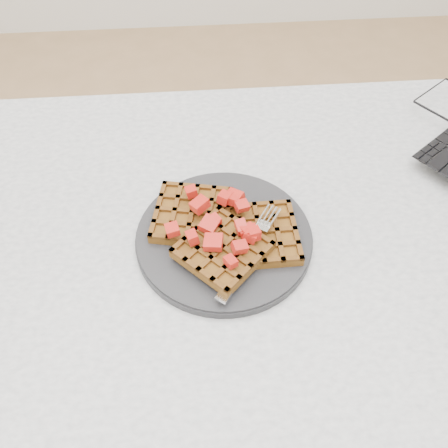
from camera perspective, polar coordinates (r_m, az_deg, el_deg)
name	(u,v)px	position (r m, az deg, el deg)	size (l,w,h in m)	color
ground	(253,419)	(1.41, 3.36, -21.40)	(4.00, 4.00, 0.00)	tan
table	(271,292)	(0.83, 5.36, -7.78)	(1.20, 0.80, 0.75)	silver
plate	(224,238)	(0.74, 0.00, -1.57)	(0.26, 0.26, 0.02)	#232426
waffles	(224,232)	(0.72, 0.04, -0.87)	(0.22, 0.21, 0.03)	brown
strawberry_pile	(224,218)	(0.70, 0.00, 0.72)	(0.15, 0.15, 0.02)	#A61511
fork	(253,250)	(0.71, 3.28, -2.99)	(0.02, 0.18, 0.02)	silver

